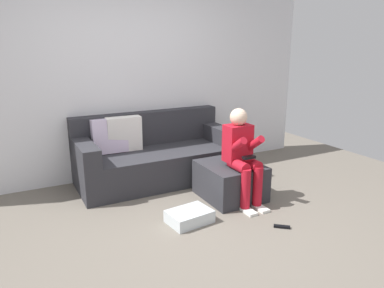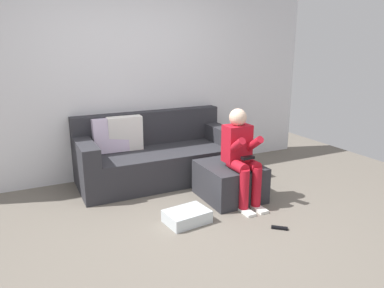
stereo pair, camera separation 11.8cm
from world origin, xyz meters
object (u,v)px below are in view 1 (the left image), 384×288
Objects in this scene: storage_bin at (189,216)px; ottoman at (230,181)px; couch_sectional at (154,156)px; person_seated at (242,152)px; remote_near_ottoman at (282,227)px.

ottoman is at bearing 25.64° from storage_bin.
couch_sectional is 1.28m from person_seated.
ottoman is 0.79m from storage_bin.
remote_near_ottoman is (0.01, -0.68, -0.57)m from person_seated.
remote_near_ottoman is at bearing -34.99° from storage_bin.
ottoman reaches higher than storage_bin.
person_seated is 2.51× the size of storage_bin.
ottoman is 0.42m from person_seated.
person_seated is at bearing -81.38° from ottoman.
ottoman is at bearing 133.17° from remote_near_ottoman.
person_seated is at bearing 12.40° from storage_bin.
storage_bin is at bearing -174.45° from remote_near_ottoman.
person_seated reaches higher than ottoman.
couch_sectional is 1.90m from remote_near_ottoman.
person_seated is (0.59, -1.10, 0.27)m from couch_sectional.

